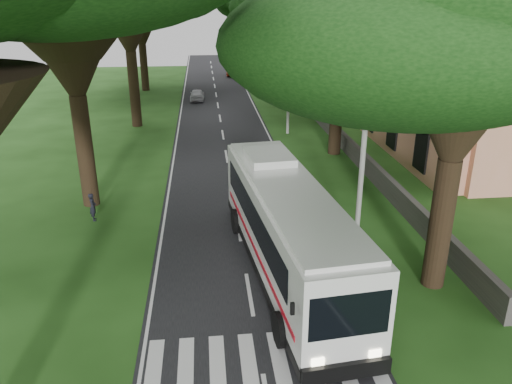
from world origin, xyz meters
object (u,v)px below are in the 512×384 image
(church, at_px, (460,81))
(pole_mid, at_px, (289,84))
(distant_car_c, at_px, (234,71))
(pedestrian, at_px, (93,207))
(pole_near, at_px, (363,158))
(distant_car_a, at_px, (197,95))
(coach_bus, at_px, (287,227))
(pole_far, at_px, (261,56))

(church, bearing_deg, pole_mid, 160.19)
(distant_car_c, relative_size, pedestrian, 2.81)
(church, height_order, pole_near, church)
(pole_mid, relative_size, pedestrian, 5.33)
(pole_mid, height_order, distant_car_a, pole_mid)
(church, xyz_separation_m, distant_car_a, (-20.04, 19.20, -4.24))
(pole_mid, bearing_deg, pole_near, -90.00)
(pole_mid, height_order, pedestrian, pole_mid)
(pole_mid, xyz_separation_m, distant_car_a, (-7.67, 14.75, -3.51))
(pole_near, distance_m, pedestrian, 13.91)
(coach_bus, bearing_deg, pedestrian, 139.76)
(church, relative_size, pole_far, 3.00)
(pole_far, bearing_deg, pole_near, -90.00)
(pole_mid, bearing_deg, coach_bus, -99.59)
(pedestrian, bearing_deg, pole_mid, -52.40)
(pole_far, distance_m, distant_car_c, 13.15)
(pole_near, distance_m, coach_bus, 4.97)
(pole_mid, relative_size, distant_car_a, 2.12)
(pole_mid, distance_m, distant_car_c, 32.70)
(pole_far, height_order, distant_car_c, pole_far)
(distant_car_c, bearing_deg, pole_far, 113.45)
(distant_car_c, bearing_deg, distant_car_a, 85.74)
(distant_car_a, bearing_deg, church, 137.79)
(pole_far, bearing_deg, pedestrian, -109.66)
(church, bearing_deg, distant_car_c, 111.96)
(distant_car_a, bearing_deg, pole_far, -144.05)
(pole_far, xyz_separation_m, distant_car_a, (-7.67, -5.25, -3.51))
(church, bearing_deg, coach_bus, -131.89)
(pole_near, bearing_deg, pedestrian, 163.69)
(distant_car_c, bearing_deg, coach_bus, 100.71)
(distant_car_a, distance_m, distant_car_c, 18.41)
(pole_far, bearing_deg, distant_car_a, -145.63)
(coach_bus, bearing_deg, church, 42.25)
(pole_far, relative_size, distant_car_a, 2.12)
(church, distance_m, distant_car_c, 39.98)
(pole_far, relative_size, coach_bus, 0.58)
(pole_far, bearing_deg, pole_mid, -90.00)
(church, xyz_separation_m, distant_car_c, (-14.86, 36.87, -4.27))
(distant_car_a, height_order, pedestrian, pedestrian)
(church, xyz_separation_m, pole_far, (-12.36, 24.45, -0.73))
(distant_car_c, bearing_deg, pole_mid, 106.48)
(coach_bus, relative_size, distant_car_c, 3.25)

